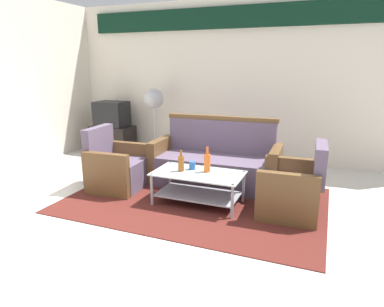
{
  "coord_description": "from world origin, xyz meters",
  "views": [
    {
      "loc": [
        1.53,
        -3.0,
        1.7
      ],
      "look_at": [
        0.03,
        0.71,
        0.65
      ],
      "focal_mm": 31.96,
      "sensor_mm": 36.0,
      "label": 1
    }
  ],
  "objects_px": {
    "pedestal_fan": "(154,103)",
    "bottle_orange": "(207,163)",
    "television": "(112,114)",
    "armchair_right": "(292,190)",
    "coffee_table": "(198,183)",
    "tv_stand": "(113,139)",
    "armchair_left": "(117,168)",
    "cup": "(192,166)",
    "couch": "(216,164)",
    "bottle_brown": "(181,163)"
  },
  "relations": [
    {
      "from": "bottle_orange",
      "to": "tv_stand",
      "type": "distance_m",
      "value": 3.15
    },
    {
      "from": "armchair_left",
      "to": "bottle_brown",
      "type": "xyz_separation_m",
      "value": [
        1.04,
        -0.13,
        0.22
      ]
    },
    {
      "from": "coffee_table",
      "to": "tv_stand",
      "type": "distance_m",
      "value": 3.1
    },
    {
      "from": "couch",
      "to": "bottle_brown",
      "type": "xyz_separation_m",
      "value": [
        -0.2,
        -0.77,
        0.2
      ]
    },
    {
      "from": "couch",
      "to": "tv_stand",
      "type": "distance_m",
      "value": 2.71
    },
    {
      "from": "pedestal_fan",
      "to": "cup",
      "type": "bearing_deg",
      "value": -50.11
    },
    {
      "from": "armchair_right",
      "to": "couch",
      "type": "bearing_deg",
      "value": 58.98
    },
    {
      "from": "television",
      "to": "cup",
      "type": "bearing_deg",
      "value": 144.32
    },
    {
      "from": "cup",
      "to": "tv_stand",
      "type": "distance_m",
      "value": 2.95
    },
    {
      "from": "armchair_right",
      "to": "coffee_table",
      "type": "distance_m",
      "value": 1.12
    },
    {
      "from": "armchair_right",
      "to": "armchair_left",
      "type": "bearing_deg",
      "value": 88.21
    },
    {
      "from": "pedestal_fan",
      "to": "television",
      "type": "bearing_deg",
      "value": -177.02
    },
    {
      "from": "cup",
      "to": "tv_stand",
      "type": "bearing_deg",
      "value": 144.25
    },
    {
      "from": "armchair_right",
      "to": "pedestal_fan",
      "type": "relative_size",
      "value": 0.67
    },
    {
      "from": "bottle_orange",
      "to": "pedestal_fan",
      "type": "height_order",
      "value": "pedestal_fan"
    },
    {
      "from": "bottle_brown",
      "to": "cup",
      "type": "bearing_deg",
      "value": 48.96
    },
    {
      "from": "bottle_orange",
      "to": "coffee_table",
      "type": "bearing_deg",
      "value": -141.68
    },
    {
      "from": "cup",
      "to": "couch",
      "type": "bearing_deg",
      "value": 81.25
    },
    {
      "from": "armchair_right",
      "to": "coffee_table",
      "type": "bearing_deg",
      "value": 94.71
    },
    {
      "from": "pedestal_fan",
      "to": "bottle_orange",
      "type": "bearing_deg",
      "value": -46.8
    },
    {
      "from": "coffee_table",
      "to": "television",
      "type": "height_order",
      "value": "television"
    },
    {
      "from": "armchair_left",
      "to": "cup",
      "type": "distance_m",
      "value": 1.16
    },
    {
      "from": "armchair_left",
      "to": "coffee_table",
      "type": "height_order",
      "value": "armchair_left"
    },
    {
      "from": "armchair_right",
      "to": "coffee_table",
      "type": "relative_size",
      "value": 0.77
    },
    {
      "from": "television",
      "to": "pedestal_fan",
      "type": "relative_size",
      "value": 0.47
    },
    {
      "from": "armchair_left",
      "to": "armchair_right",
      "type": "relative_size",
      "value": 1.0
    },
    {
      "from": "coffee_table",
      "to": "bottle_orange",
      "type": "bearing_deg",
      "value": 38.32
    },
    {
      "from": "bottle_orange",
      "to": "bottle_brown",
      "type": "bearing_deg",
      "value": -164.05
    },
    {
      "from": "cup",
      "to": "pedestal_fan",
      "type": "height_order",
      "value": "pedestal_fan"
    },
    {
      "from": "cup",
      "to": "television",
      "type": "bearing_deg",
      "value": 144.21
    },
    {
      "from": "bottle_brown",
      "to": "tv_stand",
      "type": "xyz_separation_m",
      "value": [
        -2.29,
        1.84,
        -0.25
      ]
    },
    {
      "from": "armchair_left",
      "to": "bottle_orange",
      "type": "xyz_separation_m",
      "value": [
        1.36,
        -0.04,
        0.24
      ]
    },
    {
      "from": "bottle_orange",
      "to": "pedestal_fan",
      "type": "bearing_deg",
      "value": 133.2
    },
    {
      "from": "bottle_orange",
      "to": "pedestal_fan",
      "type": "relative_size",
      "value": 0.25
    },
    {
      "from": "bottle_orange",
      "to": "armchair_right",
      "type": "bearing_deg",
      "value": 3.74
    },
    {
      "from": "bottle_brown",
      "to": "armchair_right",
      "type": "bearing_deg",
      "value": 6.67
    },
    {
      "from": "couch",
      "to": "bottle_brown",
      "type": "height_order",
      "value": "couch"
    },
    {
      "from": "television",
      "to": "armchair_left",
      "type": "bearing_deg",
      "value": 126.16
    },
    {
      "from": "coffee_table",
      "to": "cup",
      "type": "distance_m",
      "value": 0.24
    },
    {
      "from": "pedestal_fan",
      "to": "coffee_table",
      "type": "bearing_deg",
      "value": -49.48
    },
    {
      "from": "coffee_table",
      "to": "bottle_orange",
      "type": "distance_m",
      "value": 0.28
    },
    {
      "from": "couch",
      "to": "cup",
      "type": "height_order",
      "value": "couch"
    },
    {
      "from": "tv_stand",
      "to": "pedestal_fan",
      "type": "distance_m",
      "value": 1.18
    },
    {
      "from": "coffee_table",
      "to": "television",
      "type": "xyz_separation_m",
      "value": [
        -2.51,
        1.82,
        0.49
      ]
    },
    {
      "from": "couch",
      "to": "bottle_brown",
      "type": "distance_m",
      "value": 0.82
    },
    {
      "from": "pedestal_fan",
      "to": "couch",
      "type": "bearing_deg",
      "value": -35.23
    },
    {
      "from": "tv_stand",
      "to": "couch",
      "type": "bearing_deg",
      "value": -23.17
    },
    {
      "from": "bottle_orange",
      "to": "bottle_brown",
      "type": "relative_size",
      "value": 1.19
    },
    {
      "from": "tv_stand",
      "to": "armchair_right",
      "type": "bearing_deg",
      "value": -24.93
    },
    {
      "from": "armchair_right",
      "to": "bottle_orange",
      "type": "distance_m",
      "value": 1.05
    }
  ]
}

